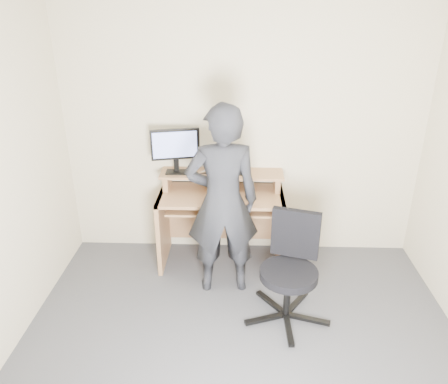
# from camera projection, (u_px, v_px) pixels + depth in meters

# --- Properties ---
(ground) EXTENTS (3.50, 3.50, 0.00)m
(ground) POSITION_uv_depth(u_px,v_px,m) (241.00, 371.00, 3.17)
(ground) COLOR #4A4A4F
(ground) RESTS_ON ground
(back_wall) EXTENTS (3.50, 0.02, 2.50)m
(back_wall) POSITION_uv_depth(u_px,v_px,m) (243.00, 135.00, 4.25)
(back_wall) COLOR beige
(back_wall) RESTS_ON ground
(desk) EXTENTS (1.20, 0.60, 0.91)m
(desk) POSITION_uv_depth(u_px,v_px,m) (222.00, 209.00, 4.34)
(desk) COLOR #AF7E55
(desk) RESTS_ON ground
(monitor) EXTENTS (0.46, 0.14, 0.44)m
(monitor) POSITION_uv_depth(u_px,v_px,m) (175.00, 147.00, 4.14)
(monitor) COLOR black
(monitor) RESTS_ON desk
(external_drive) EXTENTS (0.09, 0.14, 0.20)m
(external_drive) POSITION_uv_depth(u_px,v_px,m) (219.00, 163.00, 4.21)
(external_drive) COLOR black
(external_drive) RESTS_ON desk
(travel_mug) EXTENTS (0.10, 0.10, 0.17)m
(travel_mug) POSITION_uv_depth(u_px,v_px,m) (239.00, 163.00, 4.24)
(travel_mug) COLOR silver
(travel_mug) RESTS_ON desk
(smartphone) EXTENTS (0.07, 0.13, 0.01)m
(smartphone) POSITION_uv_depth(u_px,v_px,m) (240.00, 173.00, 4.24)
(smartphone) COLOR black
(smartphone) RESTS_ON desk
(charger) EXTENTS (0.05, 0.04, 0.03)m
(charger) POSITION_uv_depth(u_px,v_px,m) (195.00, 174.00, 4.17)
(charger) COLOR black
(charger) RESTS_ON desk
(headphones) EXTENTS (0.19, 0.19, 0.06)m
(headphones) POSITION_uv_depth(u_px,v_px,m) (199.00, 169.00, 4.33)
(headphones) COLOR silver
(headphones) RESTS_ON desk
(keyboard) EXTENTS (0.47, 0.20, 0.03)m
(keyboard) POSITION_uv_depth(u_px,v_px,m) (227.00, 206.00, 4.14)
(keyboard) COLOR black
(keyboard) RESTS_ON desk
(mouse) EXTENTS (0.11, 0.09, 0.04)m
(mouse) POSITION_uv_depth(u_px,v_px,m) (250.00, 197.00, 4.08)
(mouse) COLOR black
(mouse) RESTS_ON desk
(office_chair) EXTENTS (0.71, 0.68, 0.89)m
(office_chair) POSITION_uv_depth(u_px,v_px,m) (291.00, 265.00, 3.55)
(office_chair) COLOR black
(office_chair) RESTS_ON ground
(person) EXTENTS (0.68, 0.49, 1.74)m
(person) POSITION_uv_depth(u_px,v_px,m) (222.00, 202.00, 3.75)
(person) COLOR black
(person) RESTS_ON ground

